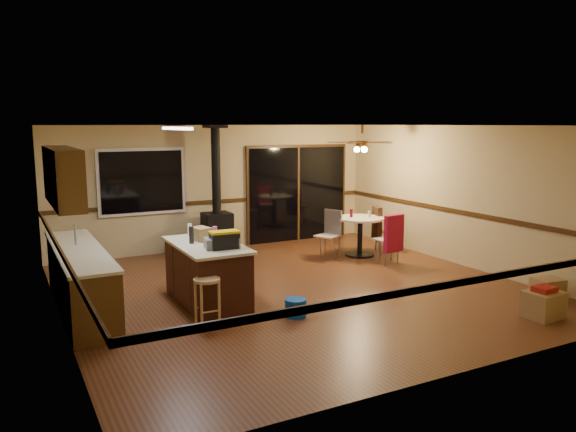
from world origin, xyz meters
TOP-DOWN VIEW (x-y plane):
  - floor at (0.00, 0.00)m, footprint 7.00×7.00m
  - ceiling at (0.00, 0.00)m, footprint 7.00×7.00m
  - wall_back at (0.00, 3.50)m, footprint 7.00×0.00m
  - wall_front at (0.00, -3.50)m, footprint 7.00×0.00m
  - wall_left at (-3.50, 0.00)m, footprint 0.00×7.00m
  - wall_right at (3.50, 0.00)m, footprint 0.00×7.00m
  - chair_rail at (0.00, 0.00)m, footprint 7.00×7.00m
  - window at (-1.60, 3.45)m, footprint 1.72×0.10m
  - sliding_door at (1.90, 3.45)m, footprint 2.52×0.10m
  - lower_cabinets at (-3.20, 0.50)m, footprint 0.60×3.00m
  - countertop at (-3.20, 0.50)m, footprint 0.64×3.04m
  - upper_cabinets at (-3.33, 0.70)m, footprint 0.35×2.00m
  - kitchen_island at (-1.50, 0.00)m, footprint 0.88×1.68m
  - wood_stove at (-0.20, 3.05)m, footprint 0.55×0.50m
  - ceiling_fan at (2.24, 1.47)m, footprint 0.24×0.24m
  - fluorescent_strip at (-1.80, 0.30)m, footprint 0.10×1.20m
  - toolbox_grey at (-1.41, -0.38)m, footprint 0.51×0.34m
  - toolbox_black at (-1.38, -0.43)m, footprint 0.41×0.23m
  - toolbox_yellow_lid at (-1.38, -0.43)m, footprint 0.42×0.23m
  - box_on_island at (-1.49, 0.25)m, footprint 0.28×0.34m
  - bottle_dark at (-1.69, 0.12)m, footprint 0.09×0.09m
  - bottle_pink at (-1.33, 0.11)m, footprint 0.07×0.07m
  - bottle_white at (-1.55, 0.62)m, footprint 0.09×0.09m
  - bar_stool at (-1.81, -0.88)m, footprint 0.45×0.45m
  - blue_bucket at (-0.63, -1.12)m, footprint 0.39×0.39m
  - dining_table at (2.24, 1.47)m, footprint 0.94×0.94m
  - glass_red at (2.09, 1.57)m, footprint 0.07×0.07m
  - glass_cream at (2.42, 1.42)m, footprint 0.07×0.07m
  - chair_left at (1.64, 1.61)m, footprint 0.53×0.53m
  - chair_near at (2.37, 0.59)m, footprint 0.48×0.52m
  - chair_right at (2.77, 1.58)m, footprint 0.58×0.55m
  - box_under_window at (-0.94, 3.10)m, footprint 0.59×0.52m
  - box_corner_a at (2.35, -2.73)m, footprint 0.51×0.43m
  - box_corner_b at (3.10, -2.22)m, footprint 0.45×0.40m
  - box_small_red at (2.35, -2.73)m, footprint 0.29×0.25m

SIDE VIEW (x-z plane):
  - floor at x=0.00m, z-range 0.00..0.00m
  - blue_bucket at x=-0.63m, z-range 0.00..0.25m
  - box_corner_b at x=3.10m, z-range 0.00..0.33m
  - box_corner_a at x=2.35m, z-range 0.00..0.37m
  - box_under_window at x=-0.94m, z-range 0.00..0.40m
  - bar_stool at x=-1.81m, z-range 0.00..0.64m
  - box_small_red at x=2.35m, z-range 0.37..0.44m
  - lower_cabinets at x=-3.20m, z-range 0.00..0.86m
  - kitchen_island at x=-1.50m, z-range 0.00..0.90m
  - dining_table at x=2.24m, z-range 0.14..0.92m
  - chair_left at x=1.64m, z-range 0.33..0.85m
  - chair_near at x=2.37m, z-range 0.25..0.95m
  - chair_right at x=2.77m, z-range 0.25..0.95m
  - wood_stove at x=-0.20m, z-range -0.53..1.99m
  - glass_cream at x=2.42m, z-range 0.78..0.91m
  - glass_red at x=2.09m, z-range 0.78..0.95m
  - countertop at x=-3.20m, z-range 0.86..0.90m
  - toolbox_grey at x=-1.41m, z-range 0.90..1.05m
  - chair_rail at x=0.00m, z-range 0.96..1.04m
  - box_on_island at x=-1.49m, z-range 0.90..1.10m
  - bottle_white at x=-1.55m, z-range 0.90..1.10m
  - toolbox_black at x=-1.38m, z-range 0.90..1.12m
  - bottle_pink at x=-1.33m, z-range 0.90..1.12m
  - bottle_dark at x=-1.69m, z-range 0.90..1.15m
  - sliding_door at x=1.90m, z-range 0.00..2.10m
  - toolbox_yellow_lid at x=-1.38m, z-range 1.12..1.15m
  - wall_back at x=0.00m, z-range -2.20..4.80m
  - wall_front at x=0.00m, z-range -2.20..4.80m
  - wall_left at x=-3.50m, z-range -2.20..4.80m
  - wall_right at x=3.50m, z-range -2.20..4.80m
  - window at x=-1.60m, z-range 0.84..2.16m
  - upper_cabinets at x=-3.33m, z-range 1.50..2.30m
  - ceiling_fan at x=2.24m, z-range 1.94..2.49m
  - fluorescent_strip at x=-1.80m, z-range 2.54..2.58m
  - ceiling at x=0.00m, z-range 2.60..2.60m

